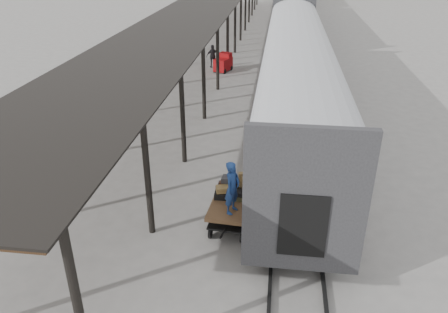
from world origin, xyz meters
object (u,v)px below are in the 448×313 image
baggage_cart (232,206)px  porter (232,188)px  luggage_tug (223,63)px  pedestrian (213,56)px

baggage_cart → porter: porter is taller
baggage_cart → luggage_tug: luggage_tug is taller
porter → pedestrian: 20.30m
luggage_tug → porter: (2.75, -19.03, 1.14)m
pedestrian → porter: bearing=78.0°
luggage_tug → porter: 19.26m
porter → pedestrian: bearing=32.9°
luggage_tug → baggage_cart: bearing=-61.8°
luggage_tug → pedestrian: size_ratio=0.98×
luggage_tug → pedestrian: (-0.89, 0.92, 0.25)m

